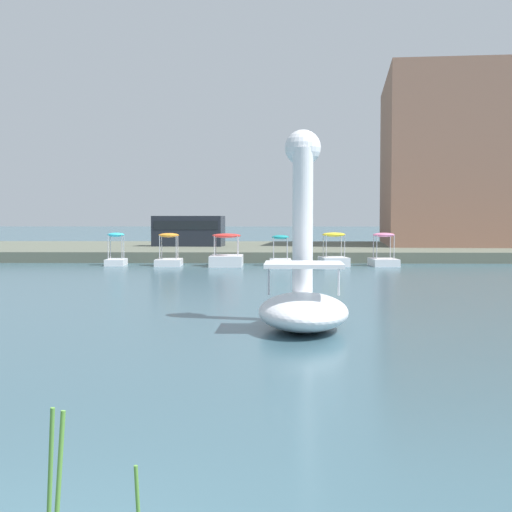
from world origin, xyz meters
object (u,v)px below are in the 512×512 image
pedal_boat_pink (384,256)px  pedal_boat_yellow (334,256)px  pedal_boat_red (227,256)px  parked_van (189,230)px  pedal_boat_orange (169,256)px  swan_boat (303,283)px  pedal_boat_cyan (116,256)px  pedal_boat_teal (280,257)px

pedal_boat_pink → pedal_boat_yellow: bearing=-179.0°
pedal_boat_red → parked_van: 10.95m
pedal_boat_orange → parked_van: (-0.28, 10.37, 1.07)m
pedal_boat_pink → pedal_boat_red: bearing=-177.6°
swan_boat → pedal_boat_yellow: bearing=83.7°
pedal_boat_red → pedal_boat_pink: bearing=2.4°
pedal_boat_yellow → pedal_boat_cyan: pedal_boat_yellow is taller
pedal_boat_yellow → pedal_boat_red: 5.01m
pedal_boat_pink → pedal_boat_orange: bearing=-178.9°
pedal_boat_teal → pedal_boat_cyan: bearing=179.7°
pedal_boat_pink → pedal_boat_yellow: size_ratio=1.00×
pedal_boat_yellow → pedal_boat_red: size_ratio=0.82×
pedal_boat_pink → pedal_boat_cyan: pedal_boat_pink is taller
pedal_boat_pink → parked_van: bearing=135.4°
pedal_boat_yellow → parked_van: bearing=128.0°
pedal_boat_orange → pedal_boat_red: bearing=-2.4°
swan_boat → parked_van: swan_boat is taller
parked_van → pedal_boat_teal: bearing=-61.6°
pedal_boat_pink → pedal_boat_orange: (-10.03, -0.20, 0.01)m
pedal_boat_teal → pedal_boat_cyan: 7.75m
pedal_boat_teal → pedal_boat_red: (-2.51, -0.32, 0.04)m
pedal_boat_red → parked_van: bearing=105.9°
swan_boat → pedal_boat_red: bearing=98.2°
swan_boat → pedal_boat_orange: 20.32m
swan_boat → pedal_boat_red: 19.65m
pedal_boat_yellow → pedal_boat_cyan: size_ratio=1.12×
pedal_boat_teal → parked_van: (-5.49, 10.17, 1.13)m
pedal_boat_red → parked_van: (-2.98, 10.48, 1.09)m
swan_boat → pedal_boat_cyan: size_ratio=2.31×
pedal_boat_pink → pedal_boat_teal: 4.82m
pedal_boat_yellow → parked_van: 13.01m
pedal_boat_orange → pedal_boat_pink: bearing=1.1°
swan_boat → pedal_boat_cyan: (-8.05, 19.79, -0.46)m
pedal_boat_teal → pedal_boat_orange: bearing=-177.8°
pedal_boat_orange → pedal_boat_cyan: bearing=174.7°
pedal_boat_teal → pedal_boat_orange: size_ratio=0.96×
pedal_boat_teal → pedal_boat_red: size_ratio=0.77×
pedal_boat_teal → pedal_boat_orange: 5.22m
pedal_boat_yellow → pedal_boat_teal: bearing=178.9°
pedal_boat_pink → pedal_boat_orange: size_ratio=1.02×
pedal_boat_teal → pedal_boat_orange: (-5.22, -0.20, 0.06)m
pedal_boat_yellow → parked_van: (-7.98, 10.21, 1.09)m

